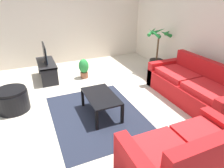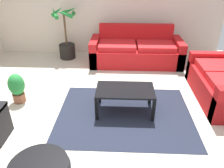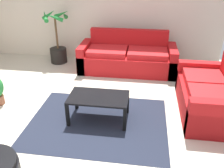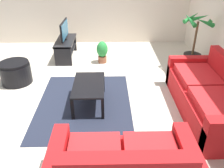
% 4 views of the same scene
% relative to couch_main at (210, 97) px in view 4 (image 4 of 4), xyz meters
% --- Properties ---
extents(ground_plane, '(6.60, 6.60, 0.00)m').
position_rel_couch_main_xyz_m(ground_plane, '(-0.74, -2.28, -0.30)').
color(ground_plane, beige).
extents(couch_main, '(2.20, 0.90, 0.90)m').
position_rel_couch_main_xyz_m(couch_main, '(0.00, 0.00, 0.00)').
color(couch_main, red).
rests_on(couch_main, ground).
extents(tv_stand, '(1.10, 0.45, 0.49)m').
position_rel_couch_main_xyz_m(tv_stand, '(-2.52, -2.83, 0.02)').
color(tv_stand, black).
rests_on(tv_stand, ground).
extents(tv, '(0.79, 0.10, 0.48)m').
position_rel_couch_main_xyz_m(tv, '(-2.52, -2.82, 0.44)').
color(tv, black).
rests_on(tv, tv_stand).
extents(coffee_table, '(0.94, 0.55, 0.43)m').
position_rel_couch_main_xyz_m(coffee_table, '(-0.28, -2.08, 0.07)').
color(coffee_table, black).
rests_on(coffee_table, ground).
extents(area_rug, '(2.20, 1.70, 0.01)m').
position_rel_couch_main_xyz_m(area_rug, '(-0.28, -2.18, -0.30)').
color(area_rug, '#1E2333').
rests_on(area_rug, ground).
extents(potted_palm, '(0.68, 0.68, 1.32)m').
position_rel_couch_main_xyz_m(potted_palm, '(-1.77, 0.27, 0.15)').
color(potted_palm, black).
rests_on(potted_palm, ground).
extents(potted_plant_small, '(0.28, 0.28, 0.55)m').
position_rel_couch_main_xyz_m(potted_plant_small, '(-2.19, -1.87, -0.01)').
color(potted_plant_small, brown).
rests_on(potted_plant_small, ground).
extents(ottoman, '(0.63, 0.63, 0.47)m').
position_rel_couch_main_xyz_m(ottoman, '(-1.16, -3.69, -0.07)').
color(ottoman, black).
rests_on(ottoman, ground).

